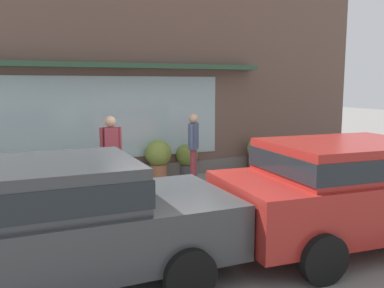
{
  "coord_description": "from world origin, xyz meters",
  "views": [
    {
      "loc": [
        -3.0,
        -7.27,
        2.45
      ],
      "look_at": [
        0.82,
        1.2,
        1.1
      ],
      "focal_mm": 38.97,
      "sensor_mm": 36.0,
      "label": 1
    }
  ],
  "objects_px": {
    "parked_car_red": "(352,186)",
    "pedestrian_with_handbag": "(110,150)",
    "fire_hydrant": "(95,187)",
    "potted_plant_low_front": "(187,158)",
    "potted_plant_corner_tall": "(158,157)",
    "parked_car_dark_gray": "(41,218)",
    "potted_plant_window_left": "(100,168)",
    "pedestrian_passerby": "(193,142)",
    "potted_plant_by_entrance": "(298,157)",
    "potted_plant_window_right": "(258,152)"
  },
  "relations": [
    {
      "from": "pedestrian_passerby",
      "to": "potted_plant_by_entrance",
      "type": "distance_m",
      "value": 3.89
    },
    {
      "from": "pedestrian_with_handbag",
      "to": "potted_plant_window_left",
      "type": "height_order",
      "value": "pedestrian_with_handbag"
    },
    {
      "from": "potted_plant_window_right",
      "to": "potted_plant_window_left",
      "type": "relative_size",
      "value": 1.26
    },
    {
      "from": "potted_plant_by_entrance",
      "to": "potted_plant_corner_tall",
      "type": "bearing_deg",
      "value": 179.34
    },
    {
      "from": "parked_car_dark_gray",
      "to": "potted_plant_corner_tall",
      "type": "distance_m",
      "value": 5.88
    },
    {
      "from": "parked_car_red",
      "to": "potted_plant_window_left",
      "type": "distance_m",
      "value": 6.11
    },
    {
      "from": "potted_plant_window_right",
      "to": "potted_plant_by_entrance",
      "type": "xyz_separation_m",
      "value": [
        1.46,
        0.05,
        -0.25
      ]
    },
    {
      "from": "parked_car_red",
      "to": "fire_hydrant",
      "type": "bearing_deg",
      "value": 137.0
    },
    {
      "from": "potted_plant_window_right",
      "to": "potted_plant_by_entrance",
      "type": "bearing_deg",
      "value": 2.04
    },
    {
      "from": "pedestrian_passerby",
      "to": "potted_plant_by_entrance",
      "type": "relative_size",
      "value": 3.15
    },
    {
      "from": "fire_hydrant",
      "to": "potted_plant_window_right",
      "type": "relative_size",
      "value": 0.9
    },
    {
      "from": "pedestrian_passerby",
      "to": "potted_plant_low_front",
      "type": "relative_size",
      "value": 2.08
    },
    {
      "from": "pedestrian_with_handbag",
      "to": "fire_hydrant",
      "type": "bearing_deg",
      "value": 56.19
    },
    {
      "from": "parked_car_dark_gray",
      "to": "potted_plant_window_left",
      "type": "distance_m",
      "value": 5.36
    },
    {
      "from": "pedestrian_with_handbag",
      "to": "potted_plant_corner_tall",
      "type": "xyz_separation_m",
      "value": [
        1.52,
        1.17,
        -0.44
      ]
    },
    {
      "from": "fire_hydrant",
      "to": "potted_plant_window_left",
      "type": "height_order",
      "value": "fire_hydrant"
    },
    {
      "from": "potted_plant_low_front",
      "to": "pedestrian_passerby",
      "type": "bearing_deg",
      "value": -103.44
    },
    {
      "from": "fire_hydrant",
      "to": "potted_plant_low_front",
      "type": "relative_size",
      "value": 1.03
    },
    {
      "from": "parked_car_dark_gray",
      "to": "potted_plant_window_left",
      "type": "xyz_separation_m",
      "value": [
        1.75,
        5.05,
        -0.49
      ]
    },
    {
      "from": "fire_hydrant",
      "to": "parked_car_red",
      "type": "bearing_deg",
      "value": -47.38
    },
    {
      "from": "fire_hydrant",
      "to": "pedestrian_passerby",
      "type": "bearing_deg",
      "value": 23.52
    },
    {
      "from": "pedestrian_with_handbag",
      "to": "potted_plant_window_right",
      "type": "distance_m",
      "value": 4.64
    },
    {
      "from": "potted_plant_corner_tall",
      "to": "potted_plant_by_entrance",
      "type": "distance_m",
      "value": 4.44
    },
    {
      "from": "fire_hydrant",
      "to": "parked_car_dark_gray",
      "type": "xyz_separation_m",
      "value": [
        -1.23,
        -3.05,
        0.46
      ]
    },
    {
      "from": "pedestrian_with_handbag",
      "to": "potted_plant_by_entrance",
      "type": "relative_size",
      "value": 3.23
    },
    {
      "from": "pedestrian_with_handbag",
      "to": "parked_car_dark_gray",
      "type": "distance_m",
      "value": 4.12
    },
    {
      "from": "pedestrian_passerby",
      "to": "potted_plant_low_front",
      "type": "xyz_separation_m",
      "value": [
        0.23,
        0.95,
        -0.57
      ]
    },
    {
      "from": "potted_plant_corner_tall",
      "to": "pedestrian_with_handbag",
      "type": "bearing_deg",
      "value": -142.27
    },
    {
      "from": "parked_car_red",
      "to": "potted_plant_window_left",
      "type": "height_order",
      "value": "parked_car_red"
    },
    {
      "from": "potted_plant_window_right",
      "to": "potted_plant_window_left",
      "type": "bearing_deg",
      "value": 177.0
    },
    {
      "from": "pedestrian_passerby",
      "to": "potted_plant_low_front",
      "type": "height_order",
      "value": "pedestrian_passerby"
    },
    {
      "from": "fire_hydrant",
      "to": "potted_plant_window_left",
      "type": "xyz_separation_m",
      "value": [
        0.52,
        1.99,
        -0.03
      ]
    },
    {
      "from": "parked_car_dark_gray",
      "to": "potted_plant_window_left",
      "type": "height_order",
      "value": "parked_car_dark_gray"
    },
    {
      "from": "potted_plant_low_front",
      "to": "potted_plant_by_entrance",
      "type": "bearing_deg",
      "value": -4.71
    },
    {
      "from": "fire_hydrant",
      "to": "pedestrian_with_handbag",
      "type": "bearing_deg",
      "value": 55.25
    },
    {
      "from": "potted_plant_low_front",
      "to": "potted_plant_window_left",
      "type": "xyz_separation_m",
      "value": [
        -2.37,
        -0.11,
        -0.06
      ]
    },
    {
      "from": "potted_plant_window_right",
      "to": "parked_car_red",
      "type": "bearing_deg",
      "value": -108.59
    },
    {
      "from": "fire_hydrant",
      "to": "pedestrian_with_handbag",
      "type": "height_order",
      "value": "pedestrian_with_handbag"
    },
    {
      "from": "fire_hydrant",
      "to": "potted_plant_by_entrance",
      "type": "xyz_separation_m",
      "value": [
        6.42,
        1.81,
        -0.16
      ]
    },
    {
      "from": "parked_car_dark_gray",
      "to": "potted_plant_by_entrance",
      "type": "relative_size",
      "value": 8.3
    },
    {
      "from": "pedestrian_with_handbag",
      "to": "pedestrian_passerby",
      "type": "relative_size",
      "value": 1.03
    },
    {
      "from": "potted_plant_window_left",
      "to": "fire_hydrant",
      "type": "bearing_deg",
      "value": -104.71
    },
    {
      "from": "pedestrian_with_handbag",
      "to": "potted_plant_window_right",
      "type": "height_order",
      "value": "pedestrian_with_handbag"
    },
    {
      "from": "pedestrian_with_handbag",
      "to": "parked_car_red",
      "type": "distance_m",
      "value": 4.98
    },
    {
      "from": "pedestrian_with_handbag",
      "to": "potted_plant_corner_tall",
      "type": "bearing_deg",
      "value": -141.33
    },
    {
      "from": "pedestrian_with_handbag",
      "to": "pedestrian_passerby",
      "type": "distance_m",
      "value": 2.23
    },
    {
      "from": "pedestrian_passerby",
      "to": "parked_car_dark_gray",
      "type": "bearing_deg",
      "value": 173.9
    },
    {
      "from": "pedestrian_with_handbag",
      "to": "potted_plant_corner_tall",
      "type": "relative_size",
      "value": 1.72
    },
    {
      "from": "parked_car_red",
      "to": "pedestrian_with_handbag",
      "type": "bearing_deg",
      "value": 127.5
    },
    {
      "from": "pedestrian_with_handbag",
      "to": "potted_plant_window_left",
      "type": "distance_m",
      "value": 1.45
    }
  ]
}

